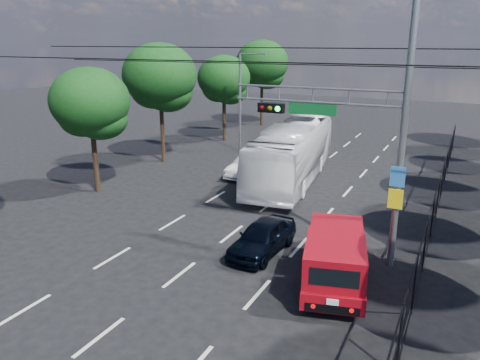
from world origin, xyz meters
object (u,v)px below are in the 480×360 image
Objects in this scene: signal_mast at (367,120)px; red_pickup at (335,257)px; white_van at (250,166)px; navy_hatchback at (262,237)px; white_bus at (292,153)px.

red_pickup is (-0.26, -2.28, -4.22)m from signal_mast.
signal_mast reaches higher than white_van.
navy_hatchback is 10.66m from white_van.
white_bus is at bearing 106.99° from navy_hatchback.
white_bus is 3.00× the size of white_van.
signal_mast is at bearing 20.51° from navy_hatchback.
red_pickup reaches higher than navy_hatchback.
white_bus reaches higher than white_van.
signal_mast is 11.06m from white_bus.
signal_mast is at bearing -40.34° from white_van.
white_bus is at bearing 11.90° from white_van.
white_van reaches higher than navy_hatchback.
signal_mast is 4.81m from red_pickup.
white_bus is (-5.53, 10.99, 0.63)m from red_pickup.
white_bus reaches higher than red_pickup.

